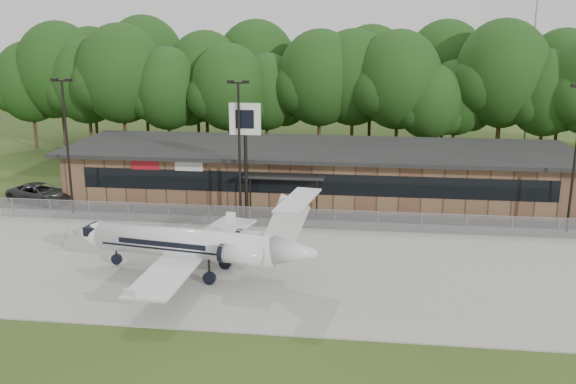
# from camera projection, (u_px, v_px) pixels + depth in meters

# --- Properties ---
(ground) EXTENTS (160.00, 160.00, 0.00)m
(ground) POSITION_uv_depth(u_px,v_px,m) (275.00, 326.00, 30.84)
(ground) COLOR #2E4418
(ground) RESTS_ON ground
(apron) EXTENTS (64.00, 18.00, 0.08)m
(apron) POSITION_uv_depth(u_px,v_px,m) (295.00, 265.00, 38.50)
(apron) COLOR #9E9B93
(apron) RESTS_ON ground
(parking_lot) EXTENTS (50.00, 9.00, 0.06)m
(parking_lot) POSITION_uv_depth(u_px,v_px,m) (312.00, 211.00, 49.52)
(parking_lot) COLOR #383835
(parking_lot) RESTS_ON ground
(terminal) EXTENTS (41.00, 11.65, 4.30)m
(terminal) POSITION_uv_depth(u_px,v_px,m) (317.00, 171.00, 53.23)
(terminal) COLOR brown
(terminal) RESTS_ON ground
(fence) EXTENTS (46.00, 0.04, 1.52)m
(fence) POSITION_uv_depth(u_px,v_px,m) (306.00, 219.00, 45.02)
(fence) COLOR gray
(fence) RESTS_ON ground
(treeline) EXTENTS (72.00, 12.00, 15.00)m
(treeline) POSITION_uv_depth(u_px,v_px,m) (331.00, 86.00, 69.17)
(treeline) COLOR #153C13
(treeline) RESTS_ON ground
(radio_mast) EXTENTS (0.20, 0.20, 25.00)m
(radio_mast) POSITION_uv_depth(u_px,v_px,m) (534.00, 37.00, 70.95)
(radio_mast) COLOR gray
(radio_mast) RESTS_ON ground
(light_pole_left) EXTENTS (1.55, 0.30, 10.23)m
(light_pole_left) POSITION_uv_depth(u_px,v_px,m) (66.00, 136.00, 47.32)
(light_pole_left) COLOR black
(light_pole_left) RESTS_ON ground
(light_pole_mid) EXTENTS (1.55, 0.30, 10.23)m
(light_pole_mid) POSITION_uv_depth(u_px,v_px,m) (239.00, 140.00, 45.73)
(light_pole_mid) COLOR black
(light_pole_mid) RESTS_ON ground
(light_pole_right) EXTENTS (1.55, 0.30, 10.23)m
(light_pole_right) POSITION_uv_depth(u_px,v_px,m) (576.00, 148.00, 42.92)
(light_pole_right) COLOR black
(light_pole_right) RESTS_ON ground
(business_jet) EXTENTS (15.39, 13.78, 5.18)m
(business_jet) POSITION_uv_depth(u_px,v_px,m) (194.00, 245.00, 36.55)
(business_jet) COLOR silver
(business_jet) RESTS_ON ground
(suv) EXTENTS (6.07, 4.10, 1.54)m
(suv) POSITION_uv_depth(u_px,v_px,m) (41.00, 193.00, 51.75)
(suv) COLOR #2F2E31
(suv) RESTS_ON ground
(pole_sign) EXTENTS (2.25, 0.29, 8.60)m
(pole_sign) POSITION_uv_depth(u_px,v_px,m) (245.00, 131.00, 45.81)
(pole_sign) COLOR black
(pole_sign) RESTS_ON ground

